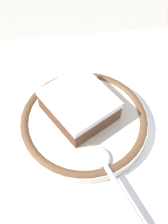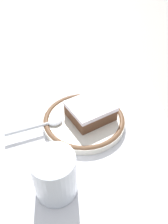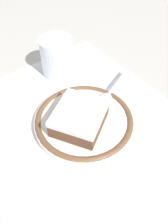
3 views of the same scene
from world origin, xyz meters
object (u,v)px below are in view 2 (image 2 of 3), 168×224
Objects in this scene: cake_slice at (90,111)px; cup at (55,177)px; napkin at (134,104)px; spoon at (44,125)px; plate at (84,120)px.

cake_slice is 1.44× the size of cup.
cake_slice is 0.14m from napkin.
spoon is 0.97× the size of napkin.
plate is 1.51× the size of spoon.
spoon is at bearing -165.00° from cup.
plate is 2.20× the size of cup.
napkin is at bearing 142.29° from cup.
cake_slice reaches higher than plate.
napkin is at bearing 117.83° from cake_slice.
cake_slice is (-0.01, 0.01, 0.03)m from plate.
spoon reaches higher than napkin.
cup is (0.17, -0.05, 0.03)m from plate.
cup reaches higher than plate.
spoon is 0.24m from napkin.
spoon is (0.02, -0.09, 0.01)m from plate.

